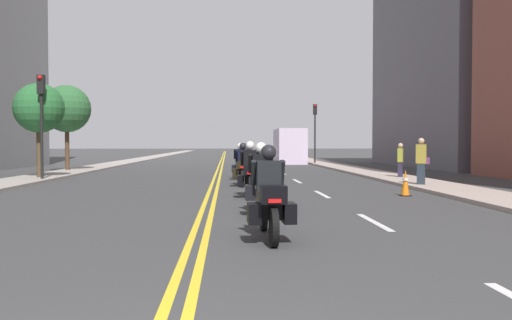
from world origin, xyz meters
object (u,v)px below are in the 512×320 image
(motorcycle_4, at_px, (240,164))
(street_tree_1, at_px, (67,109))
(motorcycle_5, at_px, (245,162))
(parked_truck, at_px, (289,148))
(pedestrian_2, at_px, (400,161))
(street_tree_0, at_px, (39,109))
(motorcycle_2, at_px, (250,174))
(motorcycle_3, at_px, (243,168))
(traffic_light_near, at_px, (41,107))
(traffic_light_far, at_px, (315,123))
(motorcycle_1, at_px, (261,185))
(pedestrian_0, at_px, (421,162))
(traffic_cone_0, at_px, (405,183))
(motorcycle_0, at_px, (269,200))

(motorcycle_4, distance_m, street_tree_1, 12.24)
(motorcycle_5, relative_size, parked_truck, 0.34)
(motorcycle_4, bearing_deg, pedestrian_2, -3.01)
(motorcycle_5, xyz_separation_m, street_tree_0, (-9.25, -3.26, 2.50))
(motorcycle_2, bearing_deg, motorcycle_3, 92.70)
(traffic_light_near, xyz_separation_m, street_tree_1, (-1.27, 7.90, 0.44))
(motorcycle_2, bearing_deg, pedestrian_2, 48.25)
(pedestrian_2, relative_size, parked_truck, 0.25)
(motorcycle_4, xyz_separation_m, street_tree_0, (-8.91, 0.20, 2.48))
(motorcycle_2, bearing_deg, traffic_light_far, 77.84)
(traffic_light_far, bearing_deg, parked_truck, 129.02)
(motorcycle_1, relative_size, motorcycle_5, 0.97)
(traffic_light_near, distance_m, pedestrian_0, 15.54)
(motorcycle_3, bearing_deg, pedestrian_0, -8.48)
(motorcycle_1, bearing_deg, parked_truck, 81.94)
(motorcycle_4, relative_size, traffic_light_near, 0.47)
(traffic_light_far, distance_m, pedestrian_2, 18.19)
(motorcycle_4, bearing_deg, traffic_cone_0, -57.51)
(parked_truck, bearing_deg, street_tree_0, -124.44)
(traffic_light_far, relative_size, pedestrian_0, 2.60)
(motorcycle_5, xyz_separation_m, traffic_cone_0, (4.52, -11.43, -0.25))
(motorcycle_1, bearing_deg, motorcycle_0, -91.78)
(motorcycle_0, relative_size, motorcycle_3, 0.96)
(traffic_cone_0, bearing_deg, motorcycle_1, -140.06)
(motorcycle_2, xyz_separation_m, motorcycle_5, (0.23, 11.48, -0.03))
(pedestrian_0, height_order, pedestrian_2, pedestrian_0)
(traffic_light_far, bearing_deg, street_tree_0, -131.28)
(motorcycle_5, bearing_deg, motorcycle_1, -91.03)
(parked_truck, bearing_deg, motorcycle_4, -102.78)
(motorcycle_3, bearing_deg, street_tree_1, 134.53)
(motorcycle_0, distance_m, motorcycle_3, 11.45)
(pedestrian_2, bearing_deg, motorcycle_3, 138.71)
(traffic_light_far, xyz_separation_m, parked_truck, (-1.80, 2.22, -1.98))
(street_tree_1, bearing_deg, pedestrian_2, -23.86)
(motorcycle_0, distance_m, traffic_light_near, 16.74)
(street_tree_1, xyz_separation_m, parked_truck, (14.14, 12.79, -2.29))
(street_tree_1, bearing_deg, motorcycle_5, -19.08)
(pedestrian_0, distance_m, street_tree_0, 16.36)
(traffic_light_near, bearing_deg, motorcycle_0, -59.04)
(motorcycle_4, bearing_deg, street_tree_0, 179.87)
(motorcycle_0, height_order, motorcycle_1, motorcycle_1)
(motorcycle_0, relative_size, traffic_light_near, 0.49)
(motorcycle_2, xyz_separation_m, street_tree_0, (-9.01, 8.22, 2.47))
(traffic_light_near, relative_size, pedestrian_0, 2.48)
(motorcycle_2, relative_size, traffic_light_far, 0.45)
(motorcycle_5, xyz_separation_m, traffic_light_near, (-8.74, -4.43, 2.47))
(traffic_cone_0, xyz_separation_m, pedestrian_2, (2.29, 7.45, 0.44))
(traffic_light_far, bearing_deg, motorcycle_0, -100.68)
(pedestrian_0, bearing_deg, street_tree_1, 168.46)
(traffic_cone_0, height_order, pedestrian_0, pedestrian_0)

